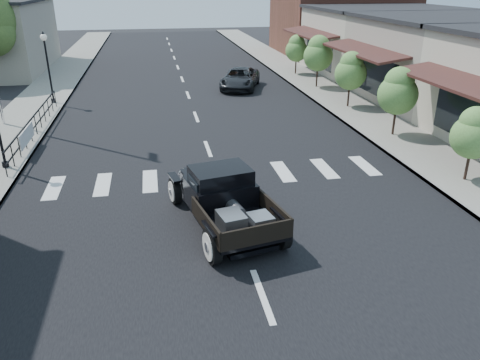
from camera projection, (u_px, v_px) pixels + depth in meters
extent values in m
plane|color=black|center=(238.00, 231.00, 13.12)|extent=(120.00, 120.00, 0.00)
cube|color=black|center=(191.00, 103.00, 26.67)|extent=(14.00, 80.00, 0.02)
cube|color=gray|center=(33.00, 109.00, 25.21)|extent=(3.00, 80.00, 0.15)
cube|color=gray|center=(332.00, 96.00, 28.07)|extent=(3.00, 80.00, 0.15)
cube|color=#A49989|center=(457.00, 61.00, 26.50)|extent=(10.00, 9.00, 4.50)
cube|color=beige|center=(384.00, 42.00, 34.63)|extent=(10.00, 9.00, 4.50)
cube|color=brown|center=(341.00, 15.00, 43.25)|extent=(11.00, 10.00, 7.00)
imported|color=black|center=(240.00, 79.00, 30.00)|extent=(3.48, 5.00, 1.27)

